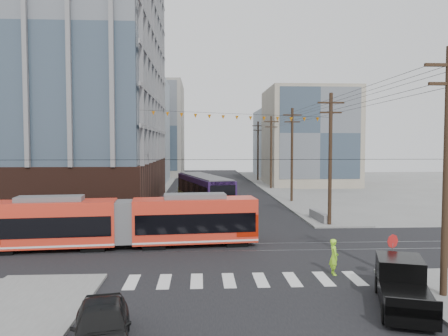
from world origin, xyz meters
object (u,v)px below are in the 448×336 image
(streetcar, at_px, (124,222))
(black_sedan, at_px, (102,326))
(city_bus, at_px, (204,192))
(pickup_truck, at_px, (404,288))

(streetcar, relative_size, black_sedan, 3.72)
(city_bus, relative_size, black_sedan, 2.75)
(streetcar, distance_m, black_sedan, 14.48)
(city_bus, height_order, pickup_truck, city_bus)
(city_bus, distance_m, black_sedan, 31.23)
(pickup_truck, bearing_deg, streetcar, 158.00)
(streetcar, height_order, city_bus, city_bus)
(city_bus, bearing_deg, pickup_truck, -88.97)
(city_bus, relative_size, pickup_truck, 2.43)
(pickup_truck, xyz_separation_m, black_sedan, (-11.63, -2.93, -0.10))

